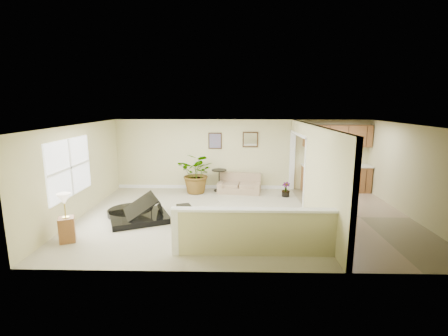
{
  "coord_description": "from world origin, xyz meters",
  "views": [
    {
      "loc": [
        -0.36,
        -8.49,
        3.05
      ],
      "look_at": [
        -0.57,
        0.4,
        1.28
      ],
      "focal_mm": 26.0,
      "sensor_mm": 36.0,
      "label": 1
    }
  ],
  "objects_px": {
    "small_plant": "(286,190)",
    "loveseat": "(239,183)",
    "piano": "(138,198)",
    "lamp_stand": "(66,221)",
    "accent_table": "(219,177)",
    "piano_bench": "(186,215)",
    "palm_plant": "(197,173)"
  },
  "relations": [
    {
      "from": "piano",
      "to": "loveseat",
      "type": "xyz_separation_m",
      "value": [
        2.77,
        2.76,
        -0.26
      ]
    },
    {
      "from": "accent_table",
      "to": "small_plant",
      "type": "bearing_deg",
      "value": -16.41
    },
    {
      "from": "piano_bench",
      "to": "palm_plant",
      "type": "relative_size",
      "value": 0.44
    },
    {
      "from": "small_plant",
      "to": "lamp_stand",
      "type": "xyz_separation_m",
      "value": [
        -5.49,
        -3.73,
        0.27
      ]
    },
    {
      "from": "accent_table",
      "to": "lamp_stand",
      "type": "relative_size",
      "value": 0.69
    },
    {
      "from": "small_plant",
      "to": "loveseat",
      "type": "bearing_deg",
      "value": 159.71
    },
    {
      "from": "accent_table",
      "to": "palm_plant",
      "type": "bearing_deg",
      "value": -159.51
    },
    {
      "from": "piano",
      "to": "lamp_stand",
      "type": "bearing_deg",
      "value": -151.82
    },
    {
      "from": "piano_bench",
      "to": "palm_plant",
      "type": "distance_m",
      "value": 3.0
    },
    {
      "from": "accent_table",
      "to": "piano",
      "type": "bearing_deg",
      "value": -125.82
    },
    {
      "from": "loveseat",
      "to": "accent_table",
      "type": "bearing_deg",
      "value": -179.15
    },
    {
      "from": "piano",
      "to": "palm_plant",
      "type": "relative_size",
      "value": 1.35
    },
    {
      "from": "accent_table",
      "to": "palm_plant",
      "type": "height_order",
      "value": "palm_plant"
    },
    {
      "from": "accent_table",
      "to": "loveseat",
      "type": "bearing_deg",
      "value": -7.54
    },
    {
      "from": "lamp_stand",
      "to": "piano",
      "type": "bearing_deg",
      "value": 52.43
    },
    {
      "from": "loveseat",
      "to": "small_plant",
      "type": "height_order",
      "value": "loveseat"
    },
    {
      "from": "piano",
      "to": "loveseat",
      "type": "height_order",
      "value": "piano"
    },
    {
      "from": "small_plant",
      "to": "lamp_stand",
      "type": "bearing_deg",
      "value": -145.81
    },
    {
      "from": "palm_plant",
      "to": "small_plant",
      "type": "distance_m",
      "value": 3.05
    },
    {
      "from": "piano_bench",
      "to": "loveseat",
      "type": "relative_size",
      "value": 0.43
    },
    {
      "from": "piano_bench",
      "to": "small_plant",
      "type": "distance_m",
      "value": 3.94
    },
    {
      "from": "loveseat",
      "to": "palm_plant",
      "type": "distance_m",
      "value": 1.51
    },
    {
      "from": "piano",
      "to": "loveseat",
      "type": "relative_size",
      "value": 1.33
    },
    {
      "from": "piano",
      "to": "piano_bench",
      "type": "height_order",
      "value": "piano"
    },
    {
      "from": "piano",
      "to": "loveseat",
      "type": "distance_m",
      "value": 3.92
    },
    {
      "from": "palm_plant",
      "to": "lamp_stand",
      "type": "height_order",
      "value": "palm_plant"
    },
    {
      "from": "accent_table",
      "to": "small_plant",
      "type": "height_order",
      "value": "accent_table"
    },
    {
      "from": "loveseat",
      "to": "small_plant",
      "type": "relative_size",
      "value": 3.22
    },
    {
      "from": "piano",
      "to": "small_plant",
      "type": "bearing_deg",
      "value": 2.74
    },
    {
      "from": "loveseat",
      "to": "lamp_stand",
      "type": "relative_size",
      "value": 1.41
    },
    {
      "from": "lamp_stand",
      "to": "piano_bench",
      "type": "bearing_deg",
      "value": 24.74
    },
    {
      "from": "piano_bench",
      "to": "lamp_stand",
      "type": "bearing_deg",
      "value": -155.26
    }
  ]
}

